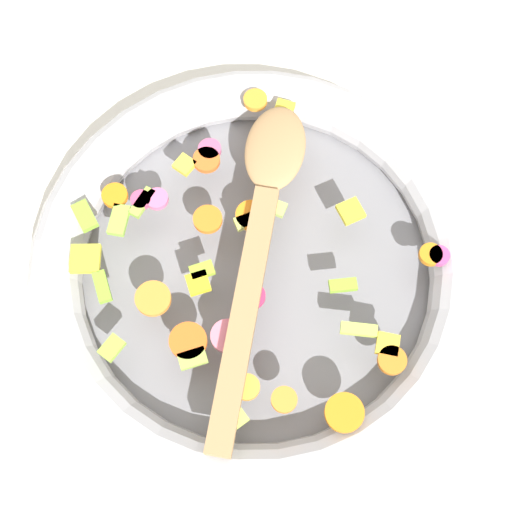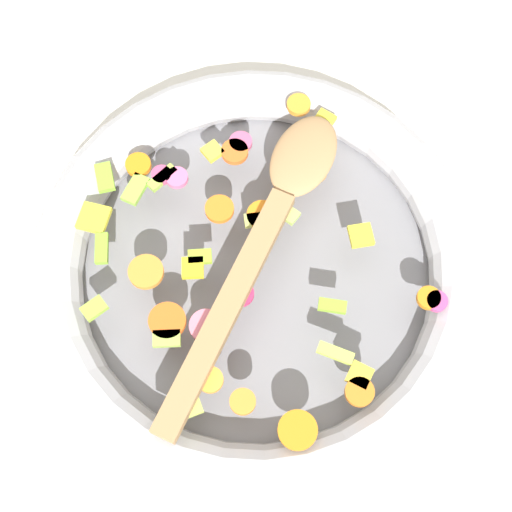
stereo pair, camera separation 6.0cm
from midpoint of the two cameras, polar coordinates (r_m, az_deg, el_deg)
ground_plane at (r=0.68m, az=-2.50°, el=-1.81°), size 4.00×4.00×0.00m
skillet at (r=0.66m, az=-2.58°, el=-1.19°), size 0.42×0.42×0.05m
chopped_vegetables at (r=0.63m, az=-4.62°, el=-1.03°), size 0.34×0.34×0.01m
wooden_spoon at (r=0.63m, az=-2.37°, el=1.86°), size 0.13×0.32×0.01m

